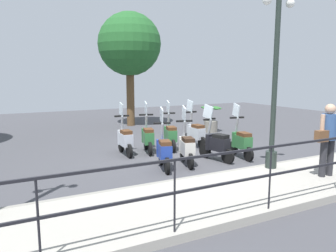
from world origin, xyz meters
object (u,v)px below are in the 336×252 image
scooter_near_0 (241,141)px  scooter_near_3 (164,150)px  tree_distant (130,45)px  scooter_far_1 (170,135)px  lamp_post_near (275,87)px  pedestrian_with_bag (328,134)px  scooter_near_2 (187,147)px  potted_palm (211,121)px  scooter_far_0 (195,133)px  scooter_far_3 (125,139)px  scooter_far_2 (148,137)px  scooter_near_1 (217,144)px

scooter_near_0 → scooter_near_3: same height
tree_distant → scooter_far_1: bearing=172.6°
lamp_post_near → scooter_near_3: (1.51, 2.11, -1.58)m
pedestrian_with_bag → tree_distant: (9.70, 0.83, 2.61)m
scooter_near_2 → lamp_post_near: bearing=-122.3°
potted_palm → scooter_far_0: scooter_far_0 is taller
scooter_far_1 → scooter_far_3: (-0.00, 1.51, 0.00)m
lamp_post_near → scooter_far_0: lamp_post_near is taller
scooter_far_2 → potted_palm: bearing=-45.5°
scooter_near_0 → scooter_near_2: same height
scooter_near_0 → scooter_far_3: 3.37m
lamp_post_near → pedestrian_with_bag: size_ratio=2.71×
tree_distant → scooter_near_0: tree_distant is taller
scooter_near_1 → scooter_far_1: bearing=2.3°
potted_palm → scooter_far_1: bearing=125.3°
tree_distant → potted_palm: tree_distant is taller
lamp_post_near → scooter_far_2: size_ratio=2.80×
scooter_near_0 → scooter_near_3: bearing=98.9°
pedestrian_with_bag → scooter_far_2: pedestrian_with_bag is taller
scooter_near_2 → scooter_far_3: size_ratio=1.00×
pedestrian_with_bag → scooter_near_0: pedestrian_with_bag is taller
tree_distant → scooter_far_2: (-5.32, 1.48, -3.21)m
lamp_post_near → scooter_far_3: bearing=36.1°
lamp_post_near → scooter_near_3: bearing=54.4°
pedestrian_with_bag → scooter_near_3: 3.74m
tree_distant → scooter_near_1: size_ratio=3.35×
scooter_near_1 → scooter_far_1: (1.80, 0.49, 0.00)m
potted_palm → scooter_near_3: scooter_near_3 is taller
scooter_far_0 → scooter_far_2: (0.01, 1.69, 0.00)m
lamp_post_near → potted_palm: 6.12m
pedestrian_with_bag → scooter_far_3: (4.42, 3.03, -0.60)m
tree_distant → scooter_far_0: tree_distant is taller
tree_distant → scooter_near_2: bearing=170.8°
pedestrian_with_bag → potted_palm: bearing=-9.3°
scooter_near_2 → scooter_far_2: 1.78m
tree_distant → scooter_near_3: size_ratio=3.35×
pedestrian_with_bag → scooter_far_0: 4.46m
tree_distant → scooter_far_2: size_ratio=3.35×
tree_distant → scooter_near_3: 8.05m
pedestrian_with_bag → scooter_near_2: (2.64, 1.97, -0.60)m
scooter_near_1 → potted_palm: bearing=-45.8°
lamp_post_near → tree_distant: (8.66, 0.26, 1.63)m
potted_palm → scooter_near_2: size_ratio=0.69×
scooter_far_0 → scooter_far_1: 0.90m
scooter_near_1 → scooter_far_0: size_ratio=1.00×
lamp_post_near → scooter_far_1: 3.85m
scooter_near_1 → scooter_far_3: same height
tree_distant → scooter_far_3: (-5.28, 2.20, -3.21)m
pedestrian_with_bag → scooter_near_2: 3.35m
scooter_near_1 → scooter_far_0: (1.75, -0.41, 0.00)m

